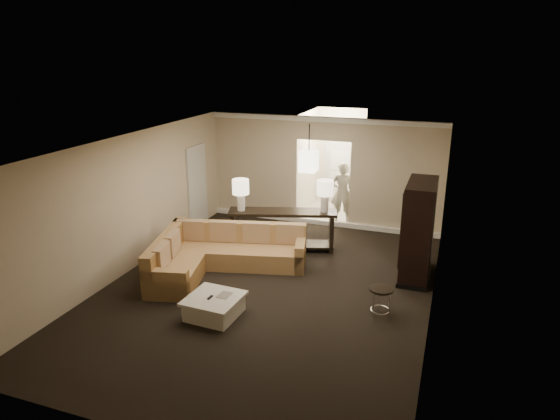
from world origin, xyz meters
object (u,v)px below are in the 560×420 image
at_px(console_table, 283,227).
at_px(armoire, 418,232).
at_px(sectional_sofa, 218,255).
at_px(drink_table, 381,296).
at_px(person, 342,189).
at_px(coffee_table, 214,306).

bearing_deg(console_table, armoire, -25.24).
height_order(sectional_sofa, armoire, armoire).
distance_m(sectional_sofa, console_table, 1.76).
relative_size(sectional_sofa, drink_table, 6.01).
bearing_deg(sectional_sofa, armoire, 1.90).
bearing_deg(sectional_sofa, console_table, 45.30).
distance_m(sectional_sofa, person, 4.21).
relative_size(console_table, armoire, 1.25).
bearing_deg(person, drink_table, 96.11).
bearing_deg(coffee_table, console_table, 87.80).
relative_size(armoire, drink_table, 3.90).
relative_size(coffee_table, console_table, 0.38).
xyz_separation_m(sectional_sofa, console_table, (0.90, 1.49, 0.21)).
bearing_deg(sectional_sofa, coffee_table, -79.35).
xyz_separation_m(coffee_table, console_table, (0.12, 3.20, 0.37)).
distance_m(console_table, armoire, 3.03).
height_order(armoire, drink_table, armoire).
bearing_deg(coffee_table, person, 80.14).
relative_size(coffee_table, person, 0.52).
bearing_deg(armoire, console_table, 172.15).
relative_size(sectional_sofa, person, 1.68).
height_order(armoire, person, armoire).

